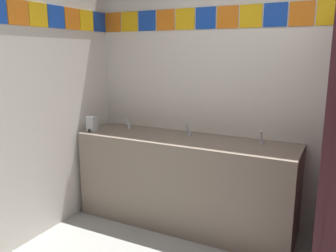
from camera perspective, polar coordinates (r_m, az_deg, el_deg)
name	(u,v)px	position (r m, az deg, el deg)	size (l,w,h in m)	color
wall_back	(284,92)	(3.29, 18.54, 5.41)	(3.84, 0.09, 2.63)	silver
vanity_counter	(184,180)	(3.41, 2.70, -8.92)	(2.10, 0.58, 0.87)	gray
faucet_left	(128,124)	(3.68, -6.63, 0.28)	(0.04, 0.10, 0.14)	silver
faucet_center	(189,131)	(3.35, 3.41, -0.83)	(0.04, 0.10, 0.14)	silver
faucet_right	(262,139)	(3.14, 15.19, -2.10)	(0.04, 0.10, 0.14)	silver
soap_dispenser	(92,124)	(3.62, -12.49, 0.33)	(0.09, 0.09, 0.16)	#B7BABF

